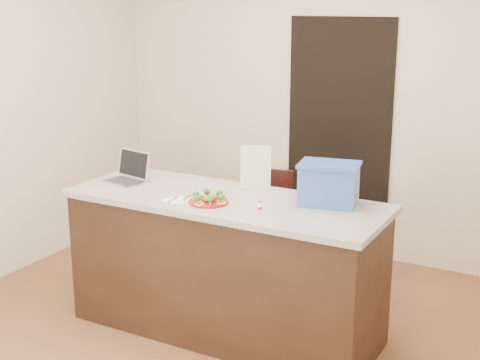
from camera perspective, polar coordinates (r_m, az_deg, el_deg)
The scene contains 16 objects.
ground at distance 4.38m, azimuth -2.93°, elevation -13.96°, with size 4.00×4.00×0.00m, color brown.
room_shell at distance 3.86m, azimuth -3.25°, elevation 7.55°, with size 4.00×4.00×4.00m.
doorway at distance 5.68m, azimuth 8.39°, elevation 3.52°, with size 0.90×0.02×2.00m, color black.
island at distance 4.37m, azimuth -1.27°, elevation -7.27°, with size 2.06×0.76×0.92m.
plate at distance 4.11m, azimuth -2.69°, elevation -1.84°, with size 0.25×0.25×0.02m.
meatballs at distance 4.10m, azimuth -2.67°, elevation -1.55°, with size 0.10×0.10×0.04m.
broccoli at distance 4.10m, azimuth -2.70°, elevation -1.32°, with size 0.21×0.20×0.04m.
pepper_rings at distance 4.10m, azimuth -2.69°, elevation -1.73°, with size 0.25×0.25×0.01m.
napkin at distance 4.17m, azimuth -5.34°, elevation -1.71°, with size 0.15×0.15×0.01m, color white.
fork at distance 4.19m, azimuth -5.50°, elevation -1.56°, with size 0.03×0.15×0.00m.
knife at distance 4.14m, azimuth -5.14°, elevation -1.74°, with size 0.05×0.22×0.01m.
yogurt_bottle at distance 3.94m, azimuth 1.69°, elevation -2.32°, with size 0.03×0.03×0.06m.
laptop at distance 4.65m, azimuth -9.44°, elevation 0.59°, with size 0.33×0.29×0.21m.
leaflet at distance 4.39m, azimuth 1.34°, elevation 1.11°, with size 0.20×0.00×0.29m, color white.
blue_box at distance 4.08m, azimuth 7.59°, elevation -0.31°, with size 0.40×0.32×0.26m.
chair at distance 5.21m, azimuth 2.05°, elevation -3.22°, with size 0.45×0.45×0.86m.
Camera 1 is at (2.04, -3.24, 2.13)m, focal length 50.00 mm.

